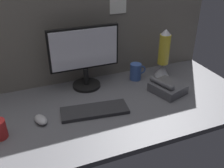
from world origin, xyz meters
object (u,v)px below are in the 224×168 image
Objects in this scene: mouse at (41,120)px; keyboard at (95,111)px; lava_lamp at (163,57)px; mug_ceramic_blue at (136,71)px; desk_phone at (167,88)px; monitor at (85,55)px.

keyboard is at bearing -20.90° from mouse.
mouse is at bearing -164.86° from lava_lamp.
keyboard is 3.26× the size of mug_ceramic_blue.
desk_phone is at bearing -66.17° from mug_ceramic_blue.
keyboard is (-4.18, -30.23, -20.99)cm from monitor.
keyboard is 1.59× the size of desk_phone.
mug_ceramic_blue reaches higher than keyboard.
lava_lamp reaches higher than desk_phone.
mug_ceramic_blue reaches higher than mouse.
monitor is 1.19× the size of keyboard.
lava_lamp is (19.42, -2.07, 8.42)cm from mug_ceramic_blue.
keyboard is 3.85× the size of mouse.
mouse is (-28.85, 1.51, 0.70)cm from keyboard.
mouse is at bearing -178.30° from desk_phone.
mouse is 0.84× the size of mug_ceramic_blue.
mouse is 0.29× the size of lava_lamp.
mouse is 77.75cm from desk_phone.
monitor is 1.88× the size of desk_phone.
monitor is 4.58× the size of mouse.
mouse is at bearing -138.99° from monitor.
mouse reaches higher than keyboard.
mouse is (-33.03, -28.73, -20.29)cm from monitor.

